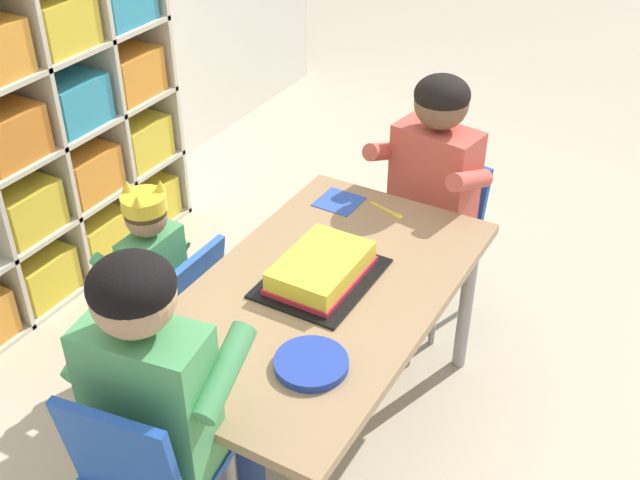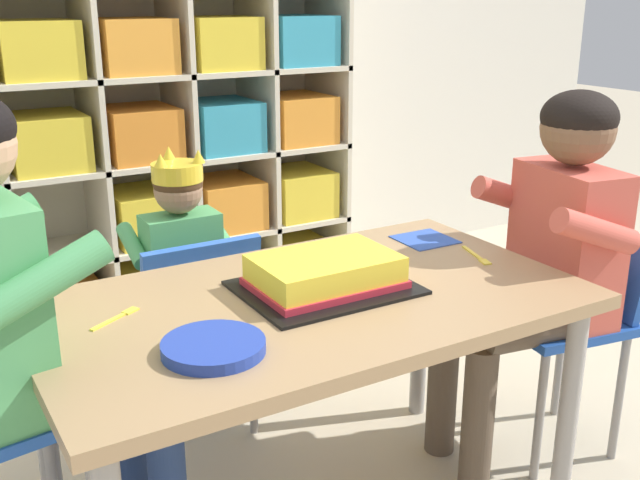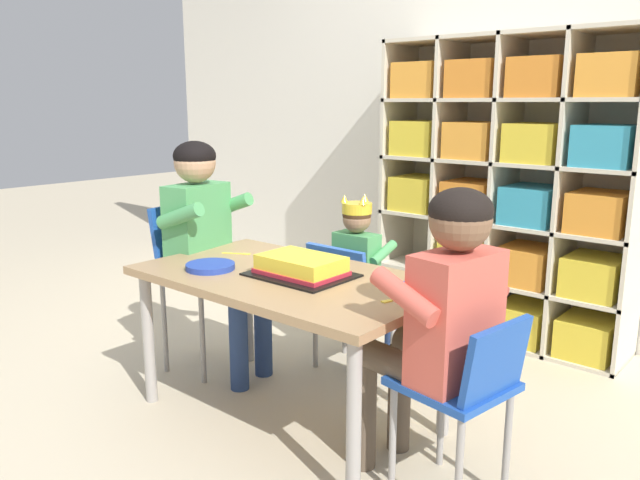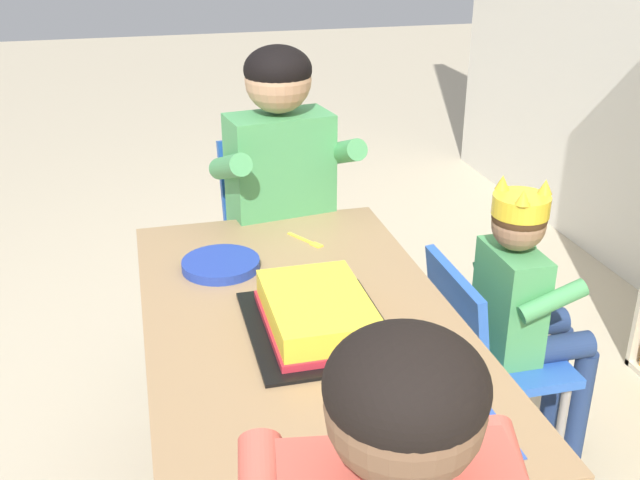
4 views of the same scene
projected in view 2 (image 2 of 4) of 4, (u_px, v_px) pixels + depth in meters
storage_cubby_shelf at (183, 121)px, 2.91m from camera, size 1.36×0.37×1.60m
activity_table at (311, 324)px, 1.70m from camera, size 1.22×0.69×0.61m
classroom_chair_blue at (193, 315)px, 2.12m from camera, size 0.36×0.31×0.63m
child_with_crown at (177, 257)px, 2.16m from camera, size 0.30×0.31×0.85m
adult_helper_seated at (20, 301)px, 1.44m from camera, size 0.45×0.44×1.10m
classroom_chair_guest_side at (572, 315)px, 2.09m from camera, size 0.39×0.36×0.64m
guest_at_table_side at (548, 242)px, 1.98m from camera, size 0.45×0.44×1.02m
birthday_cake_on_tray at (325, 275)px, 1.71m from camera, size 0.38×0.30×0.08m
paper_plate_stack at (213, 347)px, 1.41m from camera, size 0.20×0.20×0.02m
paper_napkin_square at (425, 239)px, 2.06m from camera, size 0.15×0.15×0.00m
fork_scattered_mid_table at (118, 317)px, 1.57m from camera, size 0.12×0.08×0.00m
fork_at_table_front_edge at (477, 256)px, 1.93m from camera, size 0.05×0.14×0.00m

